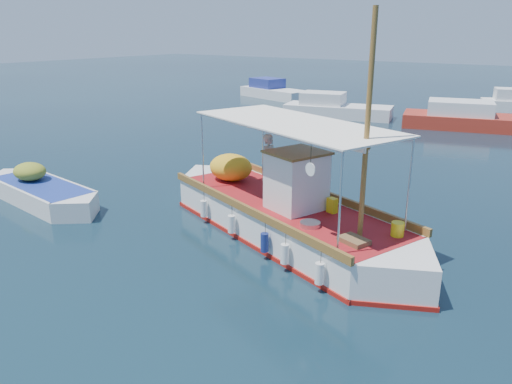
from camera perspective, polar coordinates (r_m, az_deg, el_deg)
The scene contains 6 objects.
ground at distance 13.78m, azimuth 2.50°, elevation -5.86°, with size 160.00×160.00×0.00m, color black.
fishing_caique at distance 14.25m, azimuth 3.06°, elevation -2.65°, with size 9.68×5.18×6.27m.
dinghy at distance 18.38m, azimuth -23.28°, elevation -0.15°, with size 5.86×2.11×1.44m.
bg_boat_nw at distance 34.11m, azimuth 8.98°, elevation 9.29°, with size 7.35×4.01×1.80m.
bg_boat_n at distance 32.27m, azimuth 24.06°, elevation 7.46°, with size 9.40×4.97×1.80m.
bg_boat_far_w at distance 43.40m, azimuth 1.96°, elevation 11.35°, with size 7.01×4.06×1.80m.
Camera 1 is at (6.70, -10.66, 5.59)m, focal length 35.00 mm.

